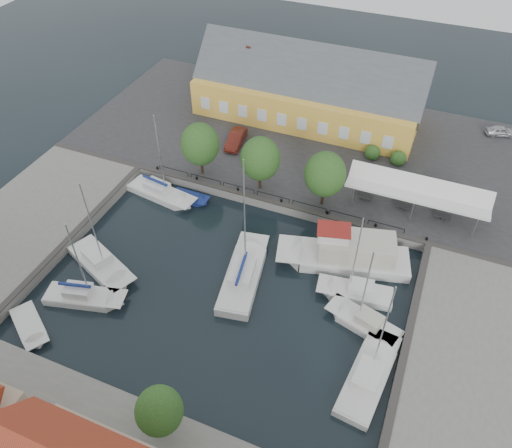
{
  "coord_description": "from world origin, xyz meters",
  "views": [
    {
      "loc": [
        13.71,
        -27.34,
        35.28
      ],
      "look_at": [
        0.0,
        6.0,
        1.5
      ],
      "focal_mm": 35.0,
      "sensor_mm": 36.0,
      "label": 1
    }
  ],
  "objects_px": {
    "east_boat_c": "(368,378)",
    "trawler": "(349,255)",
    "center_sailboat": "(243,277)",
    "launch_nw": "(190,199)",
    "car_silver": "(501,131)",
    "west_boat_c": "(101,264)",
    "tent_canopy": "(418,191)",
    "warehouse": "(304,91)",
    "west_boat_d": "(84,298)",
    "west_boat_a": "(160,194)",
    "launch_sw": "(30,327)",
    "east_boat_b": "(365,324)",
    "car_red": "(236,139)",
    "east_boat_a": "(356,293)"
  },
  "relations": [
    {
      "from": "warehouse",
      "to": "east_boat_a",
      "type": "height_order",
      "value": "warehouse"
    },
    {
      "from": "warehouse",
      "to": "west_boat_a",
      "type": "height_order",
      "value": "warehouse"
    },
    {
      "from": "tent_canopy",
      "to": "warehouse",
      "type": "bearing_deg",
      "value": 140.14
    },
    {
      "from": "west_boat_a",
      "to": "launch_sw",
      "type": "xyz_separation_m",
      "value": [
        -1.38,
        -19.36,
        -0.18
      ]
    },
    {
      "from": "west_boat_c",
      "to": "trawler",
      "type": "bearing_deg",
      "value": 23.51
    },
    {
      "from": "car_silver",
      "to": "car_red",
      "type": "height_order",
      "value": "car_red"
    },
    {
      "from": "trawler",
      "to": "launch_nw",
      "type": "distance_m",
      "value": 18.55
    },
    {
      "from": "car_silver",
      "to": "trawler",
      "type": "bearing_deg",
      "value": 137.94
    },
    {
      "from": "center_sailboat",
      "to": "east_boat_a",
      "type": "height_order",
      "value": "center_sailboat"
    },
    {
      "from": "east_boat_c",
      "to": "east_boat_a",
      "type": "bearing_deg",
      "value": 109.81
    },
    {
      "from": "east_boat_a",
      "to": "launch_sw",
      "type": "height_order",
      "value": "east_boat_a"
    },
    {
      "from": "east_boat_a",
      "to": "launch_sw",
      "type": "relative_size",
      "value": 1.84
    },
    {
      "from": "west_boat_a",
      "to": "launch_sw",
      "type": "bearing_deg",
      "value": -94.07
    },
    {
      "from": "trawler",
      "to": "east_boat_b",
      "type": "distance_m",
      "value": 7.39
    },
    {
      "from": "trawler",
      "to": "launch_sw",
      "type": "xyz_separation_m",
      "value": [
        -22.93,
        -17.51,
        -0.93
      ]
    },
    {
      "from": "tent_canopy",
      "to": "east_boat_a",
      "type": "distance_m",
      "value": 13.02
    },
    {
      "from": "car_silver",
      "to": "east_boat_a",
      "type": "xyz_separation_m",
      "value": [
        -10.38,
        -30.7,
        -1.35
      ]
    },
    {
      "from": "east_boat_b",
      "to": "west_boat_c",
      "type": "bearing_deg",
      "value": -173.65
    },
    {
      "from": "warehouse",
      "to": "east_boat_a",
      "type": "distance_m",
      "value": 29.87
    },
    {
      "from": "east_boat_c",
      "to": "launch_sw",
      "type": "bearing_deg",
      "value": -167.65
    },
    {
      "from": "east_boat_a",
      "to": "east_boat_b",
      "type": "height_order",
      "value": "east_boat_a"
    },
    {
      "from": "warehouse",
      "to": "west_boat_d",
      "type": "bearing_deg",
      "value": -103.2
    },
    {
      "from": "east_boat_b",
      "to": "warehouse",
      "type": "bearing_deg",
      "value": 117.79
    },
    {
      "from": "tent_canopy",
      "to": "launch_nw",
      "type": "xyz_separation_m",
      "value": [
        -22.84,
        -6.12,
        -3.59
      ]
    },
    {
      "from": "west_boat_a",
      "to": "west_boat_c",
      "type": "height_order",
      "value": "west_boat_c"
    },
    {
      "from": "warehouse",
      "to": "center_sailboat",
      "type": "distance_m",
      "value": 28.78
    },
    {
      "from": "car_silver",
      "to": "launch_nw",
      "type": "height_order",
      "value": "car_silver"
    },
    {
      "from": "west_boat_d",
      "to": "east_boat_a",
      "type": "bearing_deg",
      "value": 23.53
    },
    {
      "from": "west_boat_c",
      "to": "tent_canopy",
      "type": "bearing_deg",
      "value": 34.74
    },
    {
      "from": "warehouse",
      "to": "west_boat_a",
      "type": "relative_size",
      "value": 2.6
    },
    {
      "from": "car_silver",
      "to": "trawler",
      "type": "distance_m",
      "value": 29.7
    },
    {
      "from": "warehouse",
      "to": "launch_sw",
      "type": "distance_m",
      "value": 41.7
    },
    {
      "from": "car_silver",
      "to": "warehouse",
      "type": "bearing_deg",
      "value": 82.76
    },
    {
      "from": "warehouse",
      "to": "car_silver",
      "type": "distance_m",
      "value": 24.84
    },
    {
      "from": "east_boat_b",
      "to": "east_boat_c",
      "type": "distance_m",
      "value": 5.06
    },
    {
      "from": "west_boat_a",
      "to": "launch_nw",
      "type": "distance_m",
      "value": 3.29
    },
    {
      "from": "car_red",
      "to": "trawler",
      "type": "xyz_separation_m",
      "value": [
        17.33,
        -12.83,
        -0.76
      ]
    },
    {
      "from": "car_red",
      "to": "east_boat_a",
      "type": "xyz_separation_m",
      "value": [
        19.1,
        -16.43,
        -1.51
      ]
    },
    {
      "from": "east_boat_c",
      "to": "launch_sw",
      "type": "xyz_separation_m",
      "value": [
        -27.54,
        -6.03,
        -0.17
      ]
    },
    {
      "from": "center_sailboat",
      "to": "launch_sw",
      "type": "distance_m",
      "value": 18.74
    },
    {
      "from": "east_boat_a",
      "to": "west_boat_c",
      "type": "relative_size",
      "value": 0.88
    },
    {
      "from": "tent_canopy",
      "to": "west_boat_a",
      "type": "xyz_separation_m",
      "value": [
        -26.05,
        -6.81,
        -3.41
      ]
    },
    {
      "from": "east_boat_c",
      "to": "trawler",
      "type": "bearing_deg",
      "value": 111.86
    },
    {
      "from": "car_silver",
      "to": "launch_nw",
      "type": "distance_m",
      "value": 39.18
    },
    {
      "from": "east_boat_c",
      "to": "west_boat_d",
      "type": "xyz_separation_m",
      "value": [
        -25.11,
        -1.82,
        0.01
      ]
    },
    {
      "from": "car_silver",
      "to": "launch_nw",
      "type": "relative_size",
      "value": 0.84
    },
    {
      "from": "launch_sw",
      "to": "east_boat_a",
      "type": "bearing_deg",
      "value": 29.38
    },
    {
      "from": "tent_canopy",
      "to": "trawler",
      "type": "bearing_deg",
      "value": -117.4
    },
    {
      "from": "tent_canopy",
      "to": "west_boat_a",
      "type": "relative_size",
      "value": 1.27
    },
    {
      "from": "center_sailboat",
      "to": "launch_nw",
      "type": "bearing_deg",
      "value": 140.37
    }
  ]
}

